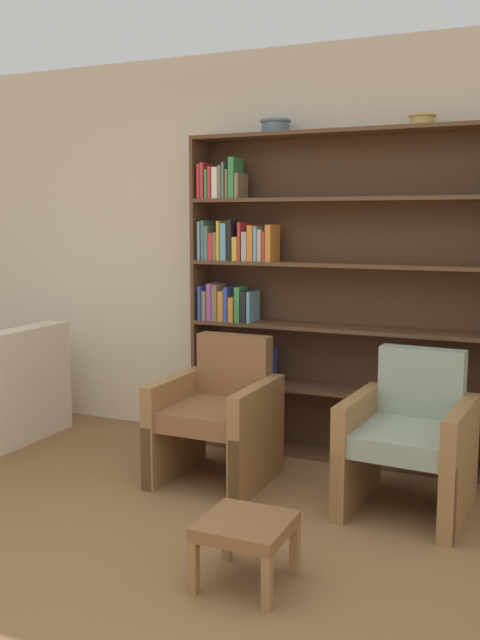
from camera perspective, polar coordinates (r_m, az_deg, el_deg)
name	(u,v)px	position (r m, az deg, el deg)	size (l,w,h in m)	color
ground_plane	(136,605)	(3.22, -8.29, -21.65)	(24.00, 24.00, 0.00)	brown
wall_back	(316,251)	(4.96, 6.11, 5.48)	(12.00, 0.06, 2.75)	beige
bookshelf	(314,299)	(4.81, 5.93, 1.70)	(2.11, 0.30, 2.15)	brown
bowl_brass	(275,126)	(4.89, 2.85, 15.27)	(0.21, 0.21, 0.09)	slate
bowl_slate	(422,119)	(4.63, 14.38, 15.29)	(0.17, 0.17, 0.07)	tan
armchair_leather	(219,416)	(4.42, -1.72, -7.67)	(0.65, 0.69, 0.87)	olive
armchair_cushioned	(410,439)	(4.07, 13.43, -9.27)	(0.68, 0.72, 0.87)	olive
footstool	(246,531)	(3.25, 0.45, -16.51)	(0.38, 0.38, 0.29)	olive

